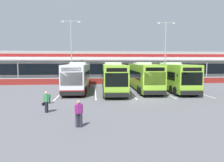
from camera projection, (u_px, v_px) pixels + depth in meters
ground_plane at (136, 99)px, 21.58m from camera, size 200.00×200.00×0.00m
terminal_building at (113, 65)px, 47.97m from camera, size 70.00×13.00×6.00m
red_barrier_wall at (119, 81)px, 35.90m from camera, size 60.00×0.40×1.10m
coach_bus_leftmost at (78, 77)px, 27.56m from camera, size 3.25×12.23×3.78m
coach_bus_left_centre at (113, 78)px, 26.46m from camera, size 3.25×12.23×3.78m
coach_bus_centre at (143, 77)px, 27.96m from camera, size 3.25×12.23×3.78m
coach_bus_right_centre at (172, 77)px, 27.91m from camera, size 3.25×12.23×3.78m
bay_stripe_far_west at (63, 91)px, 26.78m from camera, size 0.14×13.00×0.01m
bay_stripe_west at (95, 91)px, 27.15m from camera, size 0.14×13.00×0.01m
bay_stripe_mid_west at (127, 91)px, 27.53m from camera, size 0.14×13.00×0.01m
bay_stripe_centre at (158, 90)px, 27.90m from camera, size 0.14×13.00×0.01m
bay_stripe_mid_east at (188, 90)px, 28.27m from camera, size 0.14×13.00×0.01m
pedestrian_with_handbag at (46, 101)px, 15.71m from camera, size 0.62×0.51×1.62m
pedestrian_child at (49, 98)px, 19.11m from camera, size 0.32×0.25×1.00m
pedestrian_near_bin at (79, 113)px, 12.16m from camera, size 0.47×0.42×1.62m
lamp_post_west at (71, 48)px, 36.31m from camera, size 3.24×0.28×11.00m
lamp_post_centre at (165, 48)px, 37.68m from camera, size 3.24×0.28×11.00m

